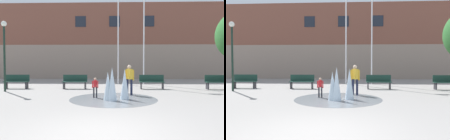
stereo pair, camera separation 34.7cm
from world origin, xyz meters
TOP-DOWN VIEW (x-y plane):
  - ground_plane at (0.00, 0.00)m, footprint 100.00×100.00m
  - library_building at (0.00, 20.40)m, footprint 36.00×6.05m
  - splash_fountain at (0.26, 4.88)m, footprint 4.13×4.13m
  - park_bench_far_left at (-6.31, 9.02)m, footprint 1.60×0.44m
  - park_bench_under_left_flagpole at (-2.44, 9.03)m, footprint 1.60×0.44m
  - park_bench_under_right_flagpole at (2.58, 9.07)m, footprint 1.60×0.44m
  - park_bench_near_trashcan at (6.81, 9.01)m, footprint 1.60×0.44m
  - child_running at (-0.72, 5.44)m, footprint 0.31×0.23m
  - adult_in_red at (1.00, 6.45)m, footprint 0.50×0.39m
  - flagpole_left at (0.41, 12.20)m, footprint 0.80×0.10m
  - flagpole_right at (2.44, 12.20)m, footprint 0.80×0.10m
  - lamp_post_left_lane at (-6.33, 7.56)m, footprint 0.32×0.32m

SIDE VIEW (x-z plane):
  - ground_plane at x=0.00m, z-range 0.00..0.00m
  - park_bench_far_left at x=-6.31m, z-range 0.02..0.93m
  - park_bench_under_left_flagpole at x=-2.44m, z-range 0.02..0.93m
  - park_bench_under_right_flagpole at x=2.58m, z-range 0.02..0.93m
  - park_bench_near_trashcan at x=6.81m, z-range 0.02..0.93m
  - child_running at x=-0.72m, z-range 0.09..1.07m
  - splash_fountain at x=0.26m, z-range -0.15..1.38m
  - adult_in_red at x=1.00m, z-range 0.14..1.73m
  - lamp_post_left_lane at x=-6.33m, z-range 0.61..4.77m
  - library_building at x=0.00m, z-range 0.00..7.87m
  - flagpole_right at x=2.44m, z-range 0.25..8.54m
  - flagpole_left at x=0.41m, z-range 0.25..8.84m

